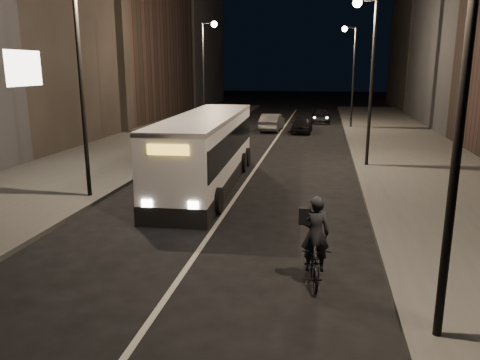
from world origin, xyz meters
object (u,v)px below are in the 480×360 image
at_px(city_bus, 207,148).
at_px(cyclist_on_bicycle, 314,254).
at_px(streetlight_left_far, 206,63).
at_px(car_near, 302,124).
at_px(streetlight_right_near, 451,48).
at_px(streetlight_right_far, 351,63).
at_px(car_mid, 272,122).
at_px(streetlight_right_mid, 367,61).
at_px(streetlight_left_near, 86,59).
at_px(car_far, 321,116).

relative_size(city_bus, cyclist_on_bicycle, 5.26).
bearing_deg(streetlight_left_far, car_near, 21.72).
height_order(streetlight_right_near, streetlight_right_far, same).
relative_size(streetlight_right_far, car_near, 2.13).
bearing_deg(cyclist_on_bicycle, city_bus, 112.49).
height_order(streetlight_right_near, car_mid, streetlight_right_near).
distance_m(streetlight_left_far, city_bus, 15.91).
distance_m(streetlight_right_mid, streetlight_right_far, 16.00).
bearing_deg(streetlight_right_far, car_mid, -158.01).
xyz_separation_m(streetlight_right_far, cyclist_on_bicycle, (-2.08, -29.84, -4.63)).
distance_m(streetlight_left_far, cyclist_on_bicycle, 25.75).
bearing_deg(streetlight_right_near, streetlight_left_near, 143.12).
xyz_separation_m(car_near, car_mid, (-2.46, 0.74, 0.05)).
bearing_deg(car_far, streetlight_right_mid, -86.51).
height_order(streetlight_right_near, cyclist_on_bicycle, streetlight_right_near).
xyz_separation_m(streetlight_right_near, car_near, (-3.67, 28.79, -4.71)).
xyz_separation_m(streetlight_right_far, car_mid, (-6.13, -2.48, -4.66)).
height_order(cyclist_on_bicycle, car_mid, cyclist_on_bicycle).
bearing_deg(streetlight_right_mid, streetlight_left_far, 136.84).
distance_m(streetlight_right_mid, streetlight_left_near, 13.33).
xyz_separation_m(streetlight_left_far, car_far, (8.41, 10.17, -4.77)).
xyz_separation_m(streetlight_right_near, city_bus, (-6.93, 10.97, -3.68)).
bearing_deg(streetlight_right_far, car_near, -138.78).
bearing_deg(streetlight_left_far, car_mid, 37.87).
height_order(streetlight_left_near, cyclist_on_bicycle, streetlight_left_near).
distance_m(streetlight_right_far, car_near, 6.78).
bearing_deg(streetlight_right_far, cyclist_on_bicycle, -93.99).
relative_size(car_near, car_mid, 0.90).
bearing_deg(streetlight_right_near, streetlight_right_far, 90.00).
relative_size(cyclist_on_bicycle, car_far, 0.54).
distance_m(streetlight_left_near, car_far, 29.78).
bearing_deg(streetlight_left_near, cyclist_on_bicycle, -34.22).
bearing_deg(car_near, streetlight_right_near, -81.12).
bearing_deg(streetlight_left_near, streetlight_left_far, 90.00).
xyz_separation_m(cyclist_on_bicycle, car_near, (-1.59, 26.62, -0.08)).
bearing_deg(streetlight_right_near, streetlight_left_far, 112.30).
relative_size(streetlight_right_mid, car_mid, 1.91).
bearing_deg(streetlight_right_near, streetlight_right_mid, 90.00).
bearing_deg(cyclist_on_bicycle, streetlight_right_far, 79.67).
distance_m(streetlight_right_near, city_bus, 13.49).
distance_m(streetlight_right_mid, cyclist_on_bicycle, 14.74).
height_order(streetlight_right_near, streetlight_left_near, same).
bearing_deg(car_far, car_near, -103.71).
distance_m(cyclist_on_bicycle, car_mid, 27.66).
bearing_deg(car_near, streetlight_left_near, -106.98).
xyz_separation_m(streetlight_right_far, car_far, (-2.26, 4.17, -4.77)).
bearing_deg(streetlight_right_mid, car_far, 96.39).
relative_size(streetlight_right_near, cyclist_on_bicycle, 3.71).
bearing_deg(cyclist_on_bicycle, streetlight_left_near, 139.45).
xyz_separation_m(streetlight_right_mid, streetlight_left_near, (-10.66, -8.00, 0.00)).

